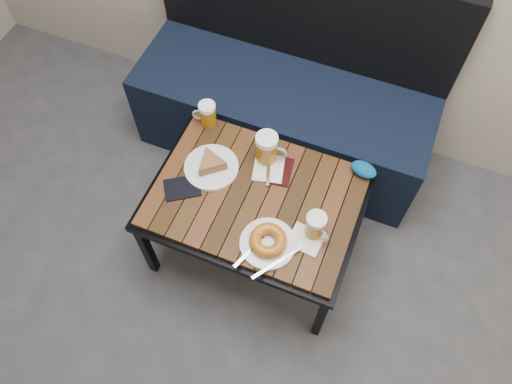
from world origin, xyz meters
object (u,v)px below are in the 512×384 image
at_px(beer_mug_right, 316,226).
at_px(bench, 284,109).
at_px(plate_bagel, 268,242).
at_px(passport_navy, 182,188).
at_px(passport_burgundy, 279,171).
at_px(cafe_table, 256,201).
at_px(beer_mug_left, 207,114).
at_px(plate_pie, 211,165).
at_px(knit_pouch, 364,169).
at_px(beer_mug_centre, 267,149).

bearing_deg(beer_mug_right, bench, 148.36).
xyz_separation_m(plate_bagel, passport_navy, (-0.40, 0.10, -0.02)).
distance_m(passport_navy, passport_burgundy, 0.40).
relative_size(cafe_table, beer_mug_left, 7.31).
distance_m(beer_mug_left, plate_pie, 0.24).
bearing_deg(knit_pouch, plate_pie, -160.01).
bearing_deg(beer_mug_right, plate_pie, -163.84).
xyz_separation_m(beer_mug_left, beer_mug_centre, (0.30, -0.08, 0.01)).
xyz_separation_m(bench, plate_pie, (-0.12, -0.56, 0.22)).
xyz_separation_m(beer_mug_centre, plate_pie, (-0.19, -0.13, -0.05)).
xyz_separation_m(beer_mug_left, beer_mug_right, (0.59, -0.33, 0.00)).
bearing_deg(beer_mug_left, cafe_table, 126.80).
height_order(cafe_table, knit_pouch, knit_pouch).
xyz_separation_m(passport_navy, passport_burgundy, (0.33, 0.22, -0.00)).
bearing_deg(plate_pie, bench, 78.04).
xyz_separation_m(plate_bagel, passport_burgundy, (-0.07, 0.32, -0.02)).
height_order(passport_navy, passport_burgundy, same).
bearing_deg(beer_mug_centre, cafe_table, -89.49).
relative_size(bench, cafe_table, 1.67).
height_order(passport_navy, knit_pouch, knit_pouch).
height_order(bench, passport_navy, bench).
height_order(beer_mug_left, passport_burgundy, beer_mug_left).
bearing_deg(bench, passport_navy, -105.25).
bearing_deg(passport_navy, knit_pouch, 84.07).
relative_size(beer_mug_left, passport_burgundy, 0.84).
bearing_deg(plate_bagel, cafe_table, 123.63).
distance_m(bench, beer_mug_left, 0.49).
bearing_deg(beer_mug_centre, passport_burgundy, -35.48).
bearing_deg(beer_mug_centre, beer_mug_left, 157.98).
bearing_deg(plate_pie, passport_navy, -118.17).
height_order(bench, beer_mug_left, bench).
bearing_deg(beer_mug_left, knit_pouch, 165.45).
xyz_separation_m(bench, passport_burgundy, (0.14, -0.47, 0.20)).
relative_size(beer_mug_centre, beer_mug_right, 1.19).
distance_m(beer_mug_right, passport_navy, 0.55).
xyz_separation_m(beer_mug_right, plate_pie, (-0.48, 0.12, -0.04)).
bearing_deg(beer_mug_left, bench, -137.83).
xyz_separation_m(beer_mug_centre, passport_burgundy, (0.07, -0.04, -0.07)).
distance_m(cafe_table, plate_bagel, 0.22).
xyz_separation_m(beer_mug_right, passport_navy, (-0.55, -0.01, -0.06)).
height_order(cafe_table, beer_mug_left, beer_mug_left).
relative_size(plate_pie, plate_bagel, 0.85).
xyz_separation_m(bench, cafe_table, (0.10, -0.61, 0.16)).
bearing_deg(beer_mug_left, passport_burgundy, 147.72).
relative_size(cafe_table, plate_pie, 3.79).
bearing_deg(beer_mug_right, knit_pouch, 104.05).
bearing_deg(passport_burgundy, beer_mug_centre, 142.93).
distance_m(beer_mug_left, passport_burgundy, 0.39).
bearing_deg(knit_pouch, bench, 142.77).
distance_m(bench, passport_burgundy, 0.53).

